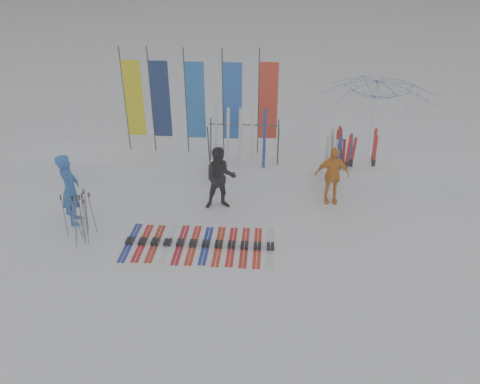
# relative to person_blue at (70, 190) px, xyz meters

# --- Properties ---
(ground) EXTENTS (120.00, 120.00, 0.00)m
(ground) POSITION_rel_person_blue_xyz_m (4.06, -1.53, -0.94)
(ground) COLOR white
(ground) RESTS_ON ground
(snow_bank) EXTENTS (14.00, 1.60, 0.60)m
(snow_bank) POSITION_rel_person_blue_xyz_m (4.06, 3.07, -0.64)
(snow_bank) COLOR white
(snow_bank) RESTS_ON ground
(person_blue) EXTENTS (0.60, 0.78, 1.89)m
(person_blue) POSITION_rel_person_blue_xyz_m (0.00, 0.00, 0.00)
(person_blue) COLOR blue
(person_blue) RESTS_ON ground
(person_black) EXTENTS (0.96, 0.81, 1.74)m
(person_black) POSITION_rel_person_blue_xyz_m (3.67, 1.02, -0.07)
(person_black) COLOR black
(person_black) RESTS_ON ground
(person_yellow) EXTENTS (0.97, 0.46, 1.62)m
(person_yellow) POSITION_rel_person_blue_xyz_m (6.66, 1.55, -0.14)
(person_yellow) COLOR orange
(person_yellow) RESTS_ON ground
(tent_canopy) EXTENTS (4.35, 4.38, 3.03)m
(tent_canopy) POSITION_rel_person_blue_xyz_m (8.05, 3.61, 0.57)
(tent_canopy) COLOR white
(tent_canopy) RESTS_ON ground
(ski_row) EXTENTS (3.56, 1.69, 0.07)m
(ski_row) POSITION_rel_person_blue_xyz_m (3.36, -0.83, -0.91)
(ski_row) COLOR navy
(ski_row) RESTS_ON ground
(pole_cluster) EXTENTS (0.70, 0.81, 1.25)m
(pole_cluster) POSITION_rel_person_blue_xyz_m (0.51, -0.77, -0.34)
(pole_cluster) COLOR #595B60
(pole_cluster) RESTS_ON ground
(feather_flags) EXTENTS (4.60, 0.14, 3.20)m
(feather_flags) POSITION_rel_person_blue_xyz_m (2.74, 3.36, 1.30)
(feather_flags) COLOR #383A3F
(feather_flags) RESTS_ON ground
(ski_rack) EXTENTS (2.04, 0.80, 1.23)m
(ski_rack) POSITION_rel_person_blue_xyz_m (4.18, 2.67, 0.44)
(ski_rack) COLOR #383A3F
(ski_rack) RESTS_ON ground
(upright_skis) EXTENTS (1.50, 0.94, 1.68)m
(upright_skis) POSITION_rel_person_blue_xyz_m (7.13, 2.64, -0.15)
(upright_skis) COLOR silver
(upright_skis) RESTS_ON ground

